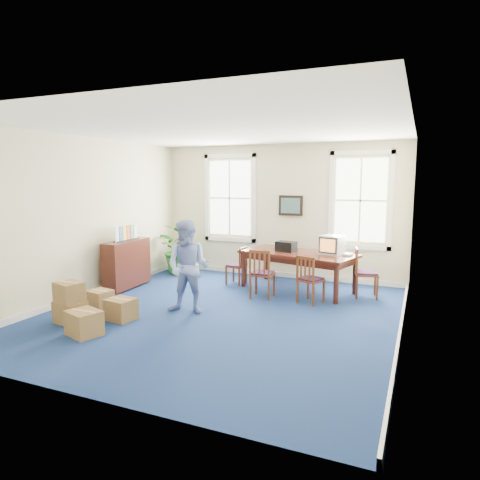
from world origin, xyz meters
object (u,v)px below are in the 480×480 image
at_px(conference_table, 297,271).
at_px(cardboard_boxes, 82,301).
at_px(credenza, 127,265).
at_px(crt_tv, 332,245).
at_px(chair_near_left, 262,273).
at_px(man, 188,267).
at_px(potted_plant, 182,249).

relative_size(conference_table, cardboard_boxes, 1.92).
height_order(conference_table, credenza, credenza).
xyz_separation_m(crt_tv, credenza, (-4.18, -1.36, -0.51)).
bearing_deg(chair_near_left, man, 56.39).
distance_m(chair_near_left, potted_plant, 2.91).
height_order(credenza, potted_plant, potted_plant).
xyz_separation_m(potted_plant, cardboard_boxes, (0.40, -3.87, -0.28)).
relative_size(conference_table, crt_tv, 5.17).
height_order(man, potted_plant, man).
distance_m(conference_table, crt_tv, 0.94).
bearing_deg(conference_table, chair_near_left, -106.36).
height_order(crt_tv, potted_plant, potted_plant).
height_order(conference_table, crt_tv, crt_tv).
relative_size(crt_tv, credenza, 0.36).
distance_m(conference_table, cardboard_boxes, 4.39).
distance_m(credenza, potted_plant, 1.76).
bearing_deg(man, chair_near_left, 52.90).
bearing_deg(potted_plant, credenza, -101.41).
xyz_separation_m(chair_near_left, potted_plant, (-2.62, 1.25, 0.14)).
distance_m(man, cardboard_boxes, 1.85).
relative_size(man, potted_plant, 1.31).
bearing_deg(conference_table, cardboard_boxes, -113.60).
xyz_separation_m(conference_table, credenza, (-3.46, -1.30, 0.09)).
height_order(conference_table, cardboard_boxes, conference_table).
bearing_deg(conference_table, credenza, -144.80).
distance_m(crt_tv, man, 3.14).
height_order(credenza, cardboard_boxes, credenza).
height_order(man, cardboard_boxes, man).
bearing_deg(cardboard_boxes, potted_plant, 95.91).
bearing_deg(crt_tv, credenza, -147.64).
relative_size(crt_tv, man, 0.28).
bearing_deg(conference_table, man, -105.92).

